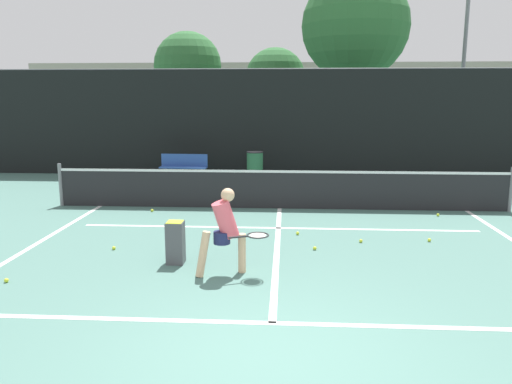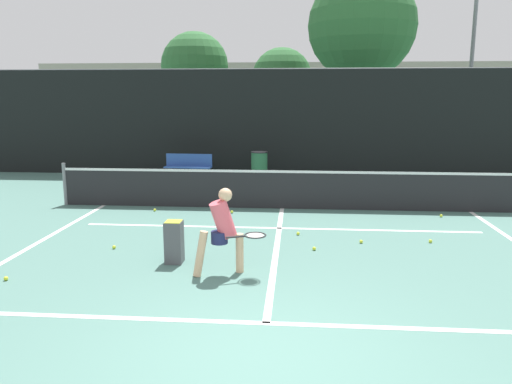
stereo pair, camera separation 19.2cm
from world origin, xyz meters
TOP-DOWN VIEW (x-y plane):
  - ground_plane at (0.00, 0.00)m, footprint 100.00×100.00m
  - court_baseline_near at (0.00, 0.79)m, footprint 11.00×0.10m
  - court_service_line at (0.00, 5.25)m, footprint 8.25×0.10m
  - court_center_mark at (0.00, 3.96)m, footprint 0.10×6.33m
  - court_sideline_left at (-4.51, 3.96)m, footprint 0.10×7.33m
  - net at (0.00, 7.12)m, footprint 11.09×0.09m
  - fence_back at (0.00, 12.29)m, footprint 24.00×0.06m
  - player_practicing at (-0.77, 2.47)m, footprint 1.19×0.44m
  - tennis_ball_scattered_0 at (-1.17, 6.52)m, footprint 0.07×0.07m
  - tennis_ball_scattered_1 at (-3.04, 6.57)m, footprint 0.07×0.07m
  - tennis_ball_scattered_2 at (-1.19, 4.38)m, footprint 0.07×0.07m
  - tennis_ball_scattered_3 at (1.58, 4.30)m, footprint 0.07×0.07m
  - tennis_ball_scattered_4 at (-2.94, 3.58)m, footprint 0.07×0.07m
  - tennis_ball_scattered_5 at (0.68, 3.79)m, footprint 0.07×0.07m
  - tennis_ball_scattered_7 at (2.88, 4.44)m, footprint 0.07×0.07m
  - tennis_ball_scattered_8 at (0.39, 4.76)m, footprint 0.07×0.07m
  - tennis_ball_scattered_9 at (3.66, 6.53)m, footprint 0.07×0.07m
  - tennis_ball_scattered_10 at (-3.99, 1.91)m, footprint 0.07×0.07m
  - tennis_ball_scattered_11 at (-0.86, 4.50)m, footprint 0.07×0.07m
  - ball_hopper at (-1.66, 2.93)m, footprint 0.28×0.28m
  - courtside_bench at (-3.19, 11.06)m, footprint 1.55×0.46m
  - trash_bin at (-0.86, 11.13)m, footprint 0.55×0.55m
  - parked_car at (-4.25, 16.16)m, footprint 1.84×4.60m
  - floodlight_mast at (7.51, 17.09)m, footprint 1.10×0.24m
  - tree_west at (-4.75, 20.17)m, footprint 3.32×3.32m
  - tree_mid at (2.92, 16.66)m, footprint 4.40×4.40m
  - tree_east at (-0.40, 18.76)m, footprint 2.80×2.80m
  - building_far at (0.00, 31.31)m, footprint 36.00×2.40m

SIDE VIEW (x-z plane):
  - ground_plane at x=0.00m, z-range 0.00..0.00m
  - court_baseline_near at x=0.00m, z-range 0.00..0.01m
  - court_service_line at x=0.00m, z-range 0.00..0.01m
  - court_center_mark at x=0.00m, z-range 0.00..0.01m
  - court_sideline_left at x=-4.51m, z-range 0.00..0.01m
  - tennis_ball_scattered_0 at x=-1.17m, z-range 0.00..0.07m
  - tennis_ball_scattered_1 at x=-3.04m, z-range 0.00..0.07m
  - tennis_ball_scattered_2 at x=-1.19m, z-range 0.00..0.07m
  - tennis_ball_scattered_3 at x=1.58m, z-range 0.00..0.07m
  - tennis_ball_scattered_4 at x=-2.94m, z-range 0.00..0.07m
  - tennis_ball_scattered_5 at x=0.68m, z-range 0.00..0.07m
  - tennis_ball_scattered_7 at x=2.88m, z-range 0.00..0.07m
  - tennis_ball_scattered_8 at x=0.39m, z-range 0.00..0.07m
  - tennis_ball_scattered_9 at x=3.66m, z-range 0.00..0.07m
  - tennis_ball_scattered_10 at x=-3.99m, z-range 0.00..0.07m
  - tennis_ball_scattered_11 at x=-0.86m, z-range 0.00..0.07m
  - ball_hopper at x=-1.66m, z-range 0.02..0.73m
  - courtside_bench at x=-3.19m, z-range 0.04..0.90m
  - trash_bin at x=-0.86m, z-range 0.00..0.97m
  - net at x=0.00m, z-range -0.02..1.05m
  - parked_car at x=-4.25m, z-range -0.11..1.29m
  - player_practicing at x=-0.77m, z-range 0.06..1.42m
  - fence_back at x=0.00m, z-range -0.01..3.63m
  - building_far at x=0.00m, z-range 0.00..4.97m
  - tree_east at x=-0.40m, z-range 1.04..5.96m
  - tree_west at x=-4.75m, z-range 1.24..7.08m
  - tree_mid at x=2.92m, z-range 1.66..9.39m
  - floodlight_mast at x=7.51m, z-range 1.19..10.62m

